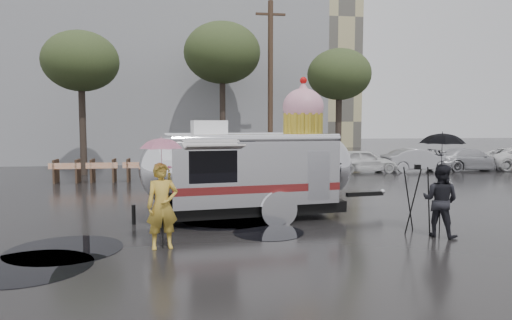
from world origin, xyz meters
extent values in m
plane|color=black|center=(0.00, 0.00, 0.00)|extent=(120.00, 120.00, 0.00)
cylinder|color=black|center=(-4.43, -0.85, 0.01)|extent=(2.28, 2.28, 0.01)
cylinder|color=black|center=(-0.11, -0.03, 0.01)|extent=(1.65, 1.65, 0.01)
cylinder|color=black|center=(-4.78, -1.93, 0.01)|extent=(2.23, 2.23, 0.01)
cylinder|color=black|center=(-1.13, 1.84, 0.01)|extent=(3.11, 3.11, 0.01)
cylinder|color=black|center=(2.27, 4.34, 0.01)|extent=(1.38, 1.38, 0.01)
cylinder|color=black|center=(-0.78, 1.88, 0.01)|extent=(2.90, 2.90, 0.01)
cube|color=gray|center=(-4.00, 24.00, 6.50)|extent=(22.00, 12.00, 13.00)
cylinder|color=#473323|center=(2.50, 14.00, 4.50)|extent=(0.28, 0.28, 9.00)
cube|color=#473323|center=(2.50, 14.00, 8.30)|extent=(1.60, 0.12, 0.12)
cylinder|color=#382D26|center=(-7.00, 13.00, 2.93)|extent=(0.32, 0.32, 5.85)
ellipsoid|color=#2B391C|center=(-7.00, 13.00, 5.52)|extent=(3.64, 3.64, 2.86)
cylinder|color=#382D26|center=(0.00, 15.00, 3.38)|extent=(0.32, 0.32, 6.75)
ellipsoid|color=#2B391C|center=(0.00, 15.00, 6.38)|extent=(4.20, 4.20, 3.30)
cylinder|color=#382D26|center=(6.00, 13.00, 2.70)|extent=(0.32, 0.32, 5.40)
ellipsoid|color=#2B391C|center=(6.00, 13.00, 5.10)|extent=(3.36, 3.36, 2.64)
cube|color=#473323|center=(-7.50, 10.00, 0.50)|extent=(0.08, 0.80, 1.00)
cube|color=#473323|center=(-6.60, 10.00, 0.50)|extent=(0.08, 0.80, 1.00)
cube|color=#E5590C|center=(-7.05, 9.62, 0.75)|extent=(1.30, 0.04, 0.25)
cube|color=#473323|center=(-6.00, 10.00, 0.50)|extent=(0.08, 0.80, 1.00)
cube|color=#473323|center=(-5.10, 10.00, 0.50)|extent=(0.08, 0.80, 1.00)
cube|color=#E5590C|center=(-5.55, 9.62, 0.75)|extent=(1.30, 0.04, 0.25)
cube|color=#473323|center=(-4.50, 10.00, 0.50)|extent=(0.08, 0.80, 1.00)
cube|color=#473323|center=(-3.60, 10.00, 0.50)|extent=(0.08, 0.80, 1.00)
cube|color=#E5590C|center=(-4.05, 9.62, 0.75)|extent=(1.30, 0.04, 0.25)
imported|color=silver|center=(7.00, 12.00, 0.70)|extent=(4.00, 1.80, 1.40)
imported|color=#B2B2B7|center=(10.00, 12.00, 0.70)|extent=(4.00, 1.80, 1.40)
imported|color=#B2B2B7|center=(13.00, 12.00, 0.72)|extent=(4.20, 1.80, 1.44)
cube|color=silver|center=(-0.34, 1.75, 1.36)|extent=(4.52, 2.75, 1.75)
ellipsoid|color=silver|center=(1.79, 2.02, 1.36)|extent=(1.73, 2.40, 1.75)
ellipsoid|color=silver|center=(-2.46, 1.48, 1.36)|extent=(1.73, 2.40, 1.75)
cube|color=black|center=(-0.34, 1.75, 0.34)|extent=(5.06, 2.54, 0.29)
cylinder|color=black|center=(0.27, 0.82, 0.34)|extent=(0.70, 0.30, 0.68)
cylinder|color=black|center=(0.02, 2.80, 0.34)|extent=(0.70, 0.30, 0.68)
cylinder|color=silver|center=(0.29, 0.68, 0.39)|extent=(0.94, 0.21, 0.93)
cube|color=black|center=(3.14, 2.19, 0.49)|extent=(1.17, 0.26, 0.12)
sphere|color=silver|center=(3.71, 2.26, 0.53)|extent=(0.17, 0.17, 0.16)
cylinder|color=black|center=(-3.32, 1.37, 0.24)|extent=(0.11, 0.11, 0.49)
cube|color=maroon|center=(-0.20, 0.65, 0.92)|extent=(4.25, 0.56, 0.19)
cube|color=maroon|center=(-0.47, 2.86, 0.92)|extent=(4.25, 0.56, 0.19)
cube|color=black|center=(-1.35, 0.49, 1.51)|extent=(1.16, 0.18, 0.78)
cube|color=#B1AAA4|center=(-1.32, 0.26, 1.99)|extent=(1.41, 0.65, 0.14)
cube|color=silver|center=(1.35, 0.83, 1.21)|extent=(0.58, 0.10, 1.26)
cube|color=white|center=(-1.40, 1.62, 2.43)|extent=(0.95, 0.74, 0.37)
cylinder|color=gold|center=(1.21, 1.95, 2.53)|extent=(1.13, 1.13, 0.58)
ellipsoid|color=pink|center=(1.21, 1.95, 2.99)|extent=(1.26, 1.26, 1.01)
cone|color=pink|center=(1.21, 1.95, 3.50)|extent=(0.54, 0.54, 0.39)
sphere|color=red|center=(1.21, 1.95, 3.71)|extent=(0.22, 0.22, 0.19)
imported|color=gold|center=(-2.48, -1.03, 0.87)|extent=(0.70, 0.54, 1.75)
imported|color=pink|center=(-2.48, -1.03, 1.92)|extent=(1.07, 1.07, 0.73)
cylinder|color=black|center=(-2.48, -1.03, 0.83)|extent=(0.02, 0.02, 1.65)
imported|color=black|center=(3.64, -0.96, 0.82)|extent=(0.85, 0.87, 1.63)
imported|color=black|center=(3.64, -0.96, 1.96)|extent=(1.19, 1.19, 0.81)
cylinder|color=black|center=(3.64, -0.96, 0.83)|extent=(0.02, 0.02, 1.65)
cylinder|color=black|center=(3.53, -0.64, 0.76)|extent=(0.11, 0.34, 1.54)
cylinder|color=black|center=(3.20, -0.31, 0.76)|extent=(0.34, 0.12, 1.54)
cylinder|color=black|center=(3.08, -0.77, 0.76)|extent=(0.26, 0.26, 1.54)
cube|color=black|center=(3.27, -0.58, 1.54)|extent=(0.15, 0.14, 0.11)
camera|label=1|loc=(-1.96, -10.33, 2.55)|focal=32.00mm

